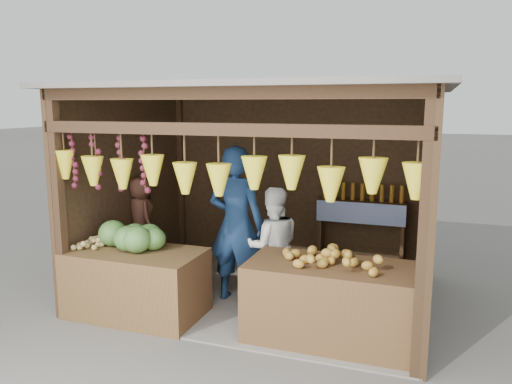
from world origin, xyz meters
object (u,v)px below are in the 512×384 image
Objects in this scene: vendor_seated at (140,216)px; counter_right at (330,303)px; woman_standing at (273,246)px; counter_left at (136,283)px; man_standing at (236,225)px.

counter_right is at bearing -165.31° from vendor_seated.
counter_right is at bearing 114.74° from woman_standing.
woman_standing reaches higher than counter_left.
woman_standing is (0.44, 0.08, -0.25)m from man_standing.
counter_right is at bearing 3.07° from counter_left.
counter_left is 2.25m from counter_right.
counter_right is at bearing 154.41° from man_standing.
woman_standing is (1.39, 0.86, 0.34)m from counter_left.
man_standing reaches higher than counter_right.
counter_right is 1.55× the size of vendor_seated.
counter_left is 0.79× the size of man_standing.
counter_left is 1.67m from woman_standing.
man_standing is at bearing 153.13° from counter_right.
counter_right is (2.25, 0.12, 0.02)m from counter_left.
counter_right is 1.17× the size of woman_standing.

